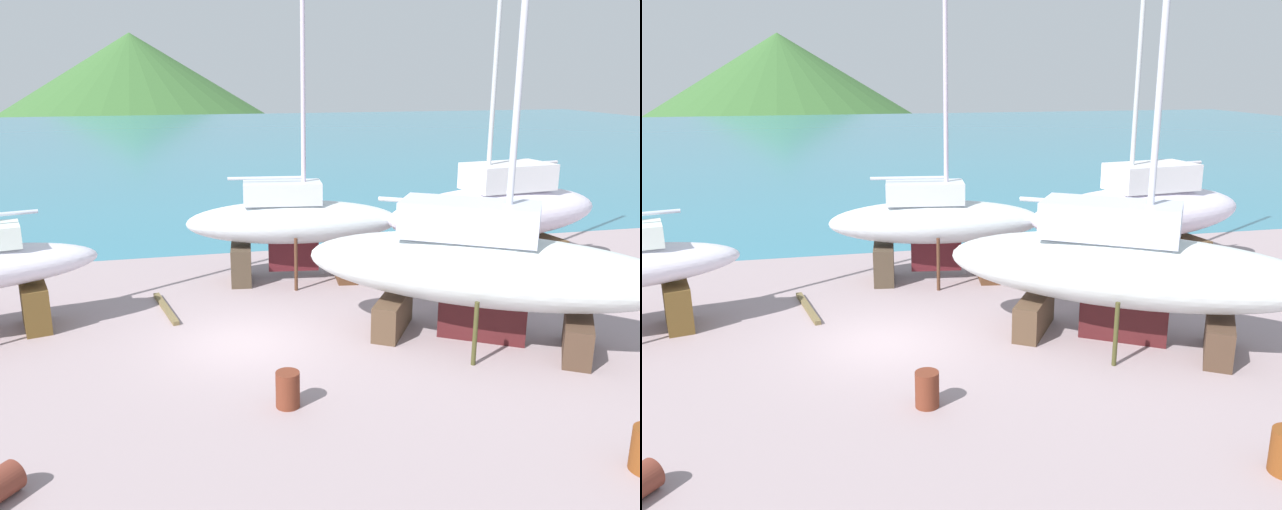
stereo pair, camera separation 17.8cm
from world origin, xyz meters
TOP-DOWN VIEW (x-y plane):
  - ground_plane at (0.00, -2.72)m, footprint 48.86×48.86m
  - sea_water at (0.00, 54.74)m, footprint 149.75×90.50m
  - headland_hill at (-9.19, 176.47)m, footprint 114.19×114.19m
  - sailboat_large_starboard at (10.02, 4.70)m, footprint 9.09×4.19m
  - sailboat_far_slipway at (6.42, -1.45)m, footprint 9.98×7.81m
  - sailboat_small_center at (2.45, 5.30)m, footprint 7.73×3.06m
  - worker at (5.88, 8.05)m, footprint 0.49×0.36m
  - barrel_tipped_right at (0.55, -3.84)m, footprint 0.66×0.66m
  - timber_short_cross at (-2.09, 3.15)m, footprint 0.78×2.88m

SIDE VIEW (x-z plane):
  - ground_plane at x=0.00m, z-range 0.00..0.00m
  - sea_water at x=0.00m, z-range 0.00..0.00m
  - headland_hill at x=-9.19m, z-range -17.14..17.14m
  - timber_short_cross at x=-2.09m, z-range 0.00..0.13m
  - barrel_tipped_right at x=0.55m, z-range 0.00..0.84m
  - worker at x=5.88m, z-range 0.03..1.65m
  - sailboat_small_center at x=2.45m, z-range -3.81..8.06m
  - sailboat_far_slipway at x=6.42m, z-range -6.81..11.23m
  - sailboat_large_starboard at x=10.02m, z-range -4.35..8.92m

